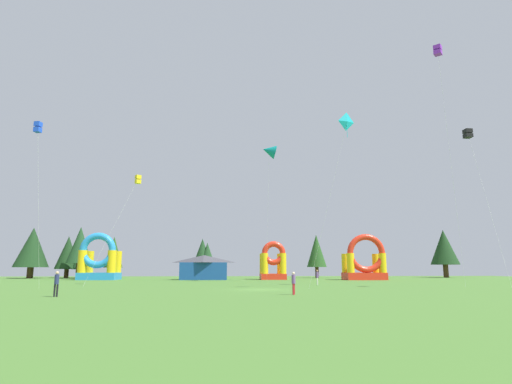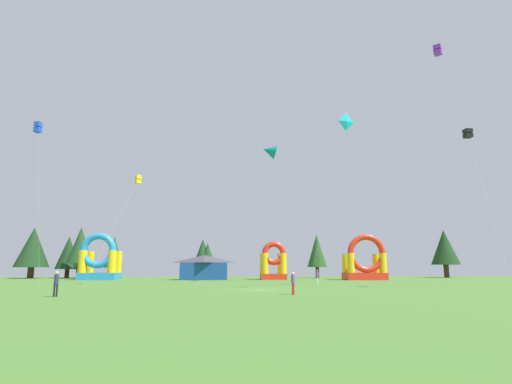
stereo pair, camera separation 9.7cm
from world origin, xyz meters
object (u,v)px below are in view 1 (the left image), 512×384
(kite_teal_delta, at_px, (269,151))
(person_midfield, at_px, (317,276))
(person_near_camera, at_px, (57,282))
(inflatable_blue_arch, at_px, (99,263))
(inflatable_yellow_castle, at_px, (365,264))
(kite_blue_box, at_px, (38,128))
(person_left_edge, at_px, (294,281))
(kite_cyan_diamond, at_px, (347,123))
(kite_yellow_box, at_px, (138,180))
(kite_black_box, at_px, (468,134))
(inflatable_orange_dome, at_px, (273,265))
(festival_tent, at_px, (204,267))
(kite_purple_box, at_px, (438,51))

(kite_teal_delta, xyz_separation_m, person_midfield, (4.52, -9.92, -17.52))
(person_near_camera, distance_m, inflatable_blue_arch, 41.81)
(kite_teal_delta, xyz_separation_m, inflatable_yellow_castle, (16.29, 9.15, -15.98))
(kite_blue_box, distance_m, person_left_edge, 27.81)
(kite_cyan_diamond, distance_m, person_near_camera, 28.32)
(kite_yellow_box, relative_size, kite_cyan_diamond, 0.78)
(kite_teal_delta, height_order, inflatable_blue_arch, kite_teal_delta)
(kite_teal_delta, xyz_separation_m, kite_yellow_box, (-16.47, -8.97, -6.33))
(kite_cyan_diamond, relative_size, person_midfield, 9.57)
(kite_black_box, height_order, kite_blue_box, kite_blue_box)
(person_midfield, relative_size, person_left_edge, 1.03)
(inflatable_orange_dome, bearing_deg, kite_cyan_diamond, -83.30)
(festival_tent, bearing_deg, kite_teal_delta, -51.13)
(kite_black_box, xyz_separation_m, person_midfield, (-13.26, 10.23, -13.93))
(festival_tent, bearing_deg, person_left_edge, -77.30)
(person_midfield, xyz_separation_m, inflatable_orange_dome, (-2.79, 22.17, 1.35))
(kite_teal_delta, relative_size, kite_cyan_diamond, 1.21)
(kite_black_box, relative_size, person_midfield, 9.02)
(kite_blue_box, bearing_deg, kite_teal_delta, 39.54)
(person_midfield, bearing_deg, kite_purple_box, 69.18)
(person_midfield, relative_size, inflatable_orange_dome, 0.27)
(inflatable_blue_arch, bearing_deg, kite_teal_delta, -24.88)
(person_near_camera, distance_m, person_left_edge, 16.61)
(kite_teal_delta, height_order, inflatable_orange_dome, kite_teal_delta)
(person_midfield, height_order, inflatable_yellow_castle, inflatable_yellow_castle)
(person_midfield, height_order, inflatable_orange_dome, inflatable_orange_dome)
(kite_cyan_diamond, bearing_deg, person_left_edge, -134.36)
(kite_teal_delta, xyz_separation_m, festival_tent, (-9.68, 12.01, -16.55))
(kite_cyan_diamond, height_order, kite_purple_box, kite_purple_box)
(kite_blue_box, bearing_deg, person_near_camera, -54.68)
(kite_cyan_diamond, bearing_deg, kite_yellow_box, 152.15)
(kite_black_box, height_order, inflatable_orange_dome, kite_black_box)
(kite_purple_box, relative_size, inflatable_blue_arch, 3.37)
(kite_purple_box, xyz_separation_m, kite_blue_box, (-40.15, -1.39, -9.92))
(kite_yellow_box, bearing_deg, festival_tent, 72.07)
(kite_cyan_diamond, bearing_deg, kite_blue_box, 177.86)
(kite_purple_box, bearing_deg, inflatable_orange_dome, 115.90)
(kite_yellow_box, bearing_deg, kite_black_box, -18.07)
(kite_black_box, relative_size, kite_teal_delta, 0.78)
(kite_black_box, distance_m, kite_blue_box, 41.45)
(kite_purple_box, bearing_deg, person_midfield, 145.50)
(inflatable_blue_arch, bearing_deg, festival_tent, -1.21)
(kite_teal_delta, height_order, person_near_camera, kite_teal_delta)
(kite_black_box, height_order, kite_yellow_box, kite_black_box)
(kite_blue_box, relative_size, inflatable_blue_arch, 2.05)
(kite_cyan_diamond, relative_size, inflatable_blue_arch, 2.17)
(kite_purple_box, bearing_deg, person_near_camera, -163.22)
(kite_cyan_diamond, distance_m, kite_blue_box, 29.28)
(person_left_edge, bearing_deg, kite_teal_delta, 32.25)
(kite_purple_box, xyz_separation_m, inflatable_blue_arch, (-43.16, 30.52, -22.06))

